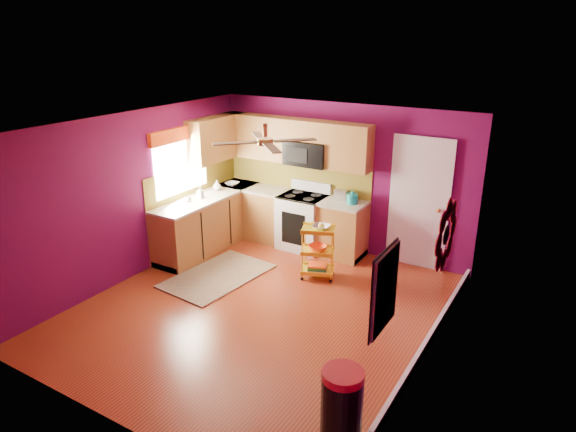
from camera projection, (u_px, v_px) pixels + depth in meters
The scene contains 18 objects.
ground at pixel (260, 309), 7.00m from camera, with size 5.00×5.00×0.00m, color maroon.
room_envelope at pixel (259, 196), 6.43m from camera, with size 4.54×5.04×2.52m.
lower_cabinets at pixel (253, 222), 8.96m from camera, with size 2.81×2.31×0.94m.
electric_range at pixel (303, 221), 8.85m from camera, with size 0.76×0.66×1.13m.
upper_cabinetry at pixel (268, 141), 8.73m from camera, with size 2.80×2.30×1.26m.
left_window at pixel (180, 151), 8.32m from camera, with size 0.08×1.35×1.08m.
panel_door at pixel (419, 205), 7.98m from camera, with size 0.95×0.11×2.15m.
right_wall_art at pixel (422, 257), 5.15m from camera, with size 0.04×2.74×1.04m.
ceiling_fan at pixel (265, 141), 6.37m from camera, with size 1.01×1.01×0.26m.
shag_rug at pixel (218, 276), 7.92m from camera, with size 1.02×1.66×0.02m, color black.
rolling_cart at pixel (318, 250), 7.76m from camera, with size 0.59×0.51×0.89m.
trash_can at pixel (342, 406), 4.67m from camera, with size 0.50×0.50×0.74m.
teal_kettle at pixel (352, 199), 8.28m from camera, with size 0.18×0.18×0.21m.
toaster at pixel (341, 195), 8.45m from camera, with size 0.22×0.15×0.18m, color beige.
soap_bottle_a at pixel (200, 192), 8.54m from camera, with size 0.09×0.09×0.20m, color #EA3F72.
soap_bottle_b at pixel (217, 185), 8.97m from camera, with size 0.14×0.14×0.18m, color white.
counter_dish at pixel (232, 184), 9.26m from camera, with size 0.23×0.23×0.06m, color white.
counter_cup at pixel (188, 199), 8.38m from camera, with size 0.11×0.11×0.09m, color white.
Camera 1 is at (3.49, -5.07, 3.59)m, focal length 32.00 mm.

